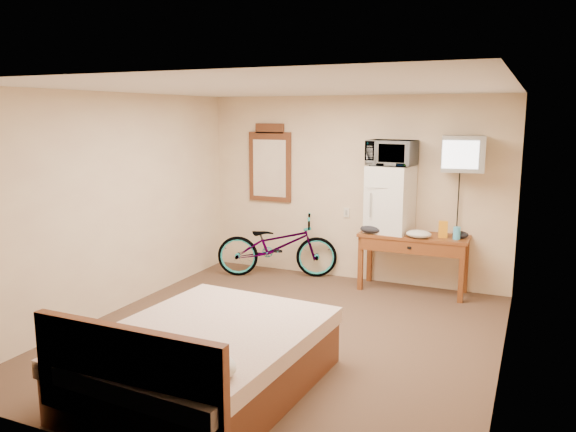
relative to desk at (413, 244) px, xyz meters
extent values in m
plane|color=#452F22|center=(-0.90, -2.00, -0.63)|extent=(4.60, 4.60, 0.00)
plane|color=silver|center=(-0.90, -2.00, 1.87)|extent=(4.60, 4.60, 0.00)
cube|color=beige|center=(-0.90, 0.30, 0.62)|extent=(4.20, 0.04, 2.50)
cube|color=beige|center=(-0.90, -4.30, 0.62)|extent=(4.20, 0.04, 2.50)
cube|color=beige|center=(-3.00, -2.00, 0.62)|extent=(0.04, 4.60, 2.50)
cube|color=beige|center=(1.20, -2.00, 0.62)|extent=(0.04, 4.60, 2.50)
cube|color=silver|center=(-0.98, 0.29, 0.29)|extent=(0.08, 0.01, 0.13)
cube|color=brown|center=(0.00, 0.04, 0.10)|extent=(1.37, 0.55, 0.04)
cube|color=brown|center=(-0.63, -0.17, -0.28)|extent=(0.06, 0.06, 0.71)
cube|color=brown|center=(0.63, -0.17, -0.28)|extent=(0.06, 0.06, 0.71)
cube|color=brown|center=(-0.63, 0.25, -0.28)|extent=(0.06, 0.06, 0.71)
cube|color=brown|center=(0.63, 0.25, -0.28)|extent=(0.06, 0.06, 0.71)
cube|color=brown|center=(0.00, -0.19, 0.00)|extent=(1.24, 0.06, 0.16)
cube|color=black|center=(0.00, -0.21, 0.00)|extent=(0.05, 0.02, 0.03)
cube|color=white|center=(-0.33, 0.07, 0.55)|extent=(0.58, 0.57, 0.86)
cube|color=gray|center=(-0.33, -0.19, 0.72)|extent=(0.52, 0.01, 0.00)
cylinder|color=gray|center=(-0.52, -0.19, 0.50)|extent=(0.02, 0.02, 0.31)
imported|color=white|center=(-0.33, 0.07, 1.14)|extent=(0.62, 0.45, 0.32)
cube|color=orange|center=(0.36, 0.00, 0.22)|extent=(0.12, 0.09, 0.21)
cylinder|color=#46B7EF|center=(0.53, -0.03, 0.20)|extent=(0.09, 0.09, 0.15)
ellipsoid|color=beige|center=(0.09, -0.14, 0.17)|extent=(0.31, 0.24, 0.10)
ellipsoid|color=black|center=(-0.51, -0.12, 0.17)|extent=(0.29, 0.22, 0.11)
ellipsoid|color=black|center=(0.57, 0.05, 0.16)|extent=(0.19, 0.16, 0.09)
cube|color=black|center=(0.54, 0.28, 1.06)|extent=(0.14, 0.02, 0.14)
cylinder|color=black|center=(0.54, 0.24, 1.06)|extent=(0.05, 0.30, 0.05)
cube|color=gray|center=(0.54, 0.02, 1.16)|extent=(0.54, 0.48, 0.43)
cube|color=white|center=(0.54, -0.19, 1.16)|extent=(0.41, 0.07, 0.33)
cube|color=black|center=(0.54, 0.23, 1.16)|extent=(0.30, 0.05, 0.27)
cube|color=#5D2C1A|center=(-2.14, 0.27, 0.88)|extent=(0.66, 0.04, 0.99)
cube|color=#5D2C1A|center=(-2.14, 0.27, 1.42)|extent=(0.44, 0.04, 0.14)
cube|color=white|center=(-2.14, 0.25, 0.86)|extent=(0.52, 0.01, 0.82)
imported|color=black|center=(-1.88, -0.05, -0.19)|extent=(1.78, 1.16, 0.88)
cube|color=#5D2C1A|center=(-1.00, -3.30, -0.43)|extent=(1.64, 2.12, 0.40)
cube|color=beige|center=(-1.00, -3.30, -0.18)|extent=(1.68, 2.16, 0.14)
cube|color=#5D2C1A|center=(-1.00, -4.26, -0.08)|extent=(1.52, 0.08, 0.70)
ellipsoid|color=silver|center=(-1.36, -3.95, -0.05)|extent=(0.57, 0.35, 0.20)
ellipsoid|color=silver|center=(-0.64, -3.95, -0.05)|extent=(0.57, 0.35, 0.20)
camera|label=1|loc=(1.38, -6.98, 1.63)|focal=35.00mm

